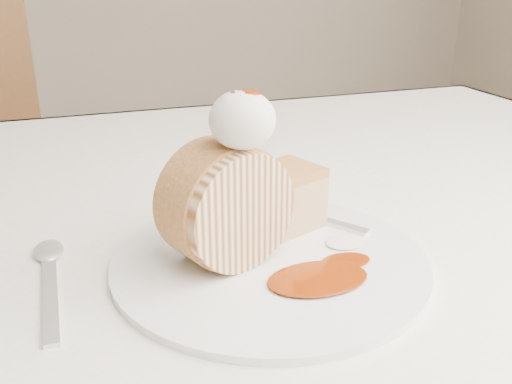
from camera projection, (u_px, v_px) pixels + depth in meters
name	position (u px, v px, depth m)	size (l,w,h in m)	color
table	(216.00, 261.00, 0.71)	(1.40, 0.90, 0.75)	white
plate	(270.00, 261.00, 0.52)	(0.29, 0.29, 0.01)	white
roulade_slice	(226.00, 205.00, 0.50)	(0.11, 0.11, 0.06)	beige
cake_chunk	(285.00, 201.00, 0.57)	(0.06, 0.06, 0.05)	#D48750
whipped_cream	(242.00, 120.00, 0.46)	(0.06, 0.06, 0.05)	white
caramel_drizzle	(245.00, 86.00, 0.45)	(0.03, 0.02, 0.01)	#762404
caramel_pool	(318.00, 278.00, 0.48)	(0.09, 0.06, 0.00)	#762404
fork	(315.00, 218.00, 0.59)	(0.02, 0.17, 0.00)	silver
spoon	(50.00, 299.00, 0.46)	(0.02, 0.16, 0.00)	silver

